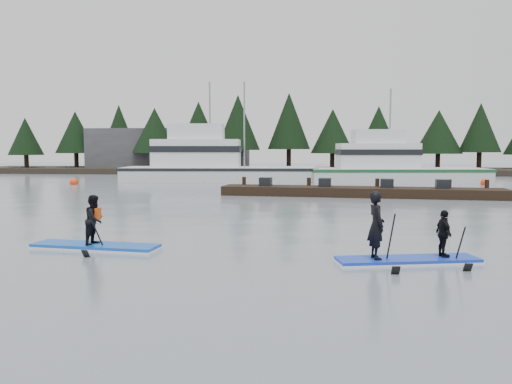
# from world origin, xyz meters

# --- Properties ---
(ground) EXTENTS (160.00, 160.00, 0.00)m
(ground) POSITION_xyz_m (0.00, 0.00, 0.00)
(ground) COLOR slate
(ground) RESTS_ON ground
(far_shore) EXTENTS (70.00, 8.00, 0.60)m
(far_shore) POSITION_xyz_m (0.00, 42.00, 0.30)
(far_shore) COLOR #2D281E
(far_shore) RESTS_ON ground
(treeline) EXTENTS (60.00, 4.00, 8.00)m
(treeline) POSITION_xyz_m (0.00, 42.00, 0.00)
(treeline) COLOR black
(treeline) RESTS_ON ground
(waterfront_building) EXTENTS (18.00, 6.00, 5.00)m
(waterfront_building) POSITION_xyz_m (-14.00, 44.00, 2.50)
(waterfront_building) COLOR #4C4C51
(waterfront_building) RESTS_ON ground
(fishing_boat_large) EXTENTS (16.39, 5.71, 9.26)m
(fishing_boat_large) POSITION_xyz_m (-5.94, 28.80, 0.69)
(fishing_boat_large) COLOR silver
(fishing_boat_large) RESTS_ON ground
(fishing_boat_medium) EXTENTS (14.62, 5.57, 8.52)m
(fishing_boat_medium) POSITION_xyz_m (8.95, 29.27, 0.60)
(fishing_boat_medium) COLOR silver
(fishing_boat_medium) RESTS_ON ground
(floating_dock) EXTENTS (16.09, 3.64, 0.53)m
(floating_dock) POSITION_xyz_m (4.95, 16.18, 0.27)
(floating_dock) COLOR black
(floating_dock) RESTS_ON ground
(buoy_a) EXTENTS (0.61, 0.61, 0.61)m
(buoy_a) POSITION_xyz_m (-15.84, 23.62, 0.00)
(buoy_a) COLOR #FF3B0C
(buoy_a) RESTS_ON ground
(buoy_c) EXTENTS (0.61, 0.61, 0.61)m
(buoy_c) POSITION_xyz_m (15.33, 26.41, 0.00)
(buoy_c) COLOR #FF3B0C
(buoy_c) RESTS_ON ground
(paddleboard_solo) EXTENTS (3.61, 1.32, 1.90)m
(paddleboard_solo) POSITION_xyz_m (-3.85, 0.22, 0.47)
(paddleboard_solo) COLOR blue
(paddleboard_solo) RESTS_ON ground
(paddleboard_duo) EXTENTS (3.53, 1.57, 2.24)m
(paddleboard_duo) POSITION_xyz_m (4.26, -0.65, 0.56)
(paddleboard_duo) COLOR #1437BE
(paddleboard_duo) RESTS_ON ground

